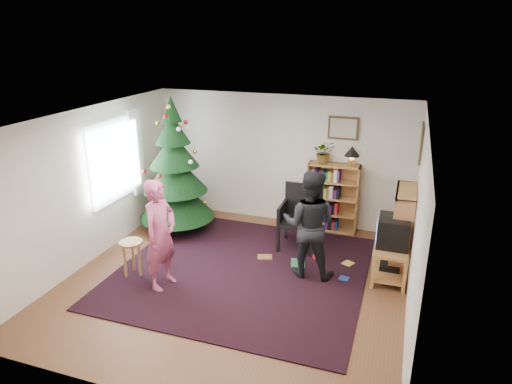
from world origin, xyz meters
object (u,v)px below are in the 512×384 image
(bookshelf_right, at_px, (402,228))
(crt_tv, at_px, (393,231))
(picture_right, at_px, (421,143))
(potted_plant, at_px, (324,152))
(stool, at_px, (132,249))
(person_standing, at_px, (160,235))
(armchair, at_px, (300,213))
(tv_stand, at_px, (391,258))
(person_by_chair, at_px, (309,224))
(table_lamp, at_px, (352,153))
(bookshelf_back, at_px, (332,197))
(picture_back, at_px, (343,128))
(christmas_tree, at_px, (175,177))

(bookshelf_right, distance_m, crt_tv, 0.45)
(picture_right, distance_m, potted_plant, 1.78)
(stool, bearing_deg, potted_plant, 48.34)
(crt_tv, height_order, stool, crt_tv)
(crt_tv, height_order, person_standing, person_standing)
(stool, bearing_deg, armchair, 40.43)
(tv_stand, xyz_separation_m, person_by_chair, (-1.22, -0.33, 0.53))
(potted_plant, bearing_deg, armchair, -104.55)
(potted_plant, bearing_deg, table_lamp, 0.00)
(bookshelf_back, bearing_deg, person_by_chair, -91.64)
(bookshelf_back, height_order, person_standing, person_standing)
(potted_plant, distance_m, table_lamp, 0.50)
(armchair, height_order, person_standing, person_standing)
(picture_back, xyz_separation_m, crt_tv, (1.07, -1.60, -1.18))
(picture_right, height_order, potted_plant, picture_right)
(stool, relative_size, person_by_chair, 0.34)
(christmas_tree, relative_size, bookshelf_back, 1.95)
(bookshelf_back, height_order, crt_tv, bookshelf_back)
(armchair, distance_m, person_by_chair, 1.05)
(potted_plant, bearing_deg, person_by_chair, -85.27)
(christmas_tree, distance_m, stool, 1.88)
(tv_stand, bearing_deg, stool, -161.82)
(picture_back, distance_m, person_standing, 3.80)
(bookshelf_back, height_order, tv_stand, bookshelf_back)
(picture_back, height_order, picture_right, picture_right)
(tv_stand, relative_size, person_standing, 0.55)
(christmas_tree, xyz_separation_m, potted_plant, (2.57, 0.94, 0.46))
(picture_back, distance_m, table_lamp, 0.47)
(armchair, relative_size, stool, 1.90)
(bookshelf_right, xyz_separation_m, crt_tv, (-0.12, -0.42, 0.11))
(stool, distance_m, person_standing, 0.72)
(stool, distance_m, person_by_chair, 2.75)
(bookshelf_back, relative_size, bookshelf_right, 1.00)
(bookshelf_right, distance_m, tv_stand, 0.55)
(person_standing, bearing_deg, bookshelf_back, -27.78)
(picture_back, distance_m, christmas_tree, 3.19)
(tv_stand, xyz_separation_m, stool, (-3.78, -1.24, 0.13))
(bookshelf_right, height_order, tv_stand, bookshelf_right)
(christmas_tree, bearing_deg, stool, -84.91)
(person_by_chair, relative_size, potted_plant, 3.98)
(person_by_chair, height_order, potted_plant, potted_plant)
(bookshelf_back, distance_m, potted_plant, 0.87)
(potted_plant, xyz_separation_m, table_lamp, (0.50, 0.00, 0.03))
(bookshelf_right, height_order, crt_tv, bookshelf_right)
(bookshelf_right, relative_size, person_by_chair, 0.76)
(potted_plant, bearing_deg, person_standing, -122.76)
(picture_back, distance_m, armchair, 1.74)
(crt_tv, bearing_deg, christmas_tree, 172.37)
(bookshelf_back, relative_size, tv_stand, 1.42)
(christmas_tree, bearing_deg, picture_right, 4.77)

